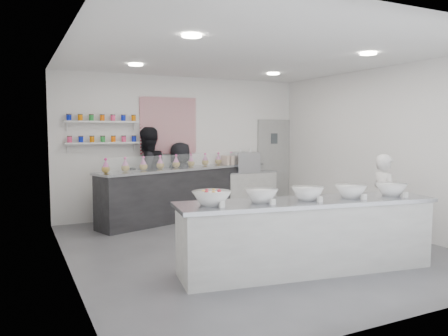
# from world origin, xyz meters

# --- Properties ---
(floor) EXTENTS (6.00, 6.00, 0.00)m
(floor) POSITION_xyz_m (0.00, 0.00, 0.00)
(floor) COLOR #515156
(floor) RESTS_ON ground
(ceiling) EXTENTS (6.00, 6.00, 0.00)m
(ceiling) POSITION_xyz_m (0.00, 0.00, 3.00)
(ceiling) COLOR white
(ceiling) RESTS_ON floor
(back_wall) EXTENTS (5.50, 0.00, 5.50)m
(back_wall) POSITION_xyz_m (0.00, 3.00, 1.50)
(back_wall) COLOR white
(back_wall) RESTS_ON floor
(left_wall) EXTENTS (0.00, 6.00, 6.00)m
(left_wall) POSITION_xyz_m (-2.75, 0.00, 1.50)
(left_wall) COLOR white
(left_wall) RESTS_ON floor
(right_wall) EXTENTS (0.00, 6.00, 6.00)m
(right_wall) POSITION_xyz_m (2.75, 0.00, 1.50)
(right_wall) COLOR white
(right_wall) RESTS_ON floor
(back_door) EXTENTS (0.88, 0.04, 2.10)m
(back_door) POSITION_xyz_m (2.30, 2.97, 1.05)
(back_door) COLOR #969693
(back_door) RESTS_ON floor
(pattern_panel) EXTENTS (1.25, 0.03, 1.20)m
(pattern_panel) POSITION_xyz_m (-0.35, 2.98, 1.95)
(pattern_panel) COLOR #A1253A
(pattern_panel) RESTS_ON back_wall
(jar_shelf_lower) EXTENTS (1.45, 0.22, 0.04)m
(jar_shelf_lower) POSITION_xyz_m (-1.75, 2.90, 1.60)
(jar_shelf_lower) COLOR silver
(jar_shelf_lower) RESTS_ON back_wall
(jar_shelf_upper) EXTENTS (1.45, 0.22, 0.04)m
(jar_shelf_upper) POSITION_xyz_m (-1.75, 2.90, 2.02)
(jar_shelf_upper) COLOR silver
(jar_shelf_upper) RESTS_ON back_wall
(preserve_jars) EXTENTS (1.45, 0.10, 0.56)m
(preserve_jars) POSITION_xyz_m (-1.75, 2.88, 1.88)
(preserve_jars) COLOR #F43C74
(preserve_jars) RESTS_ON jar_shelf_lower
(downlight_0) EXTENTS (0.24, 0.24, 0.02)m
(downlight_0) POSITION_xyz_m (-1.40, -1.00, 2.98)
(downlight_0) COLOR white
(downlight_0) RESTS_ON ceiling
(downlight_1) EXTENTS (0.24, 0.24, 0.02)m
(downlight_1) POSITION_xyz_m (1.40, -1.00, 2.98)
(downlight_1) COLOR white
(downlight_1) RESTS_ON ceiling
(downlight_2) EXTENTS (0.24, 0.24, 0.02)m
(downlight_2) POSITION_xyz_m (-1.40, 1.60, 2.98)
(downlight_2) COLOR white
(downlight_2) RESTS_ON ceiling
(downlight_3) EXTENTS (0.24, 0.24, 0.02)m
(downlight_3) POSITION_xyz_m (1.40, 1.60, 2.98)
(downlight_3) COLOR white
(downlight_3) RESTS_ON ceiling
(prep_counter) EXTENTS (3.56, 1.32, 0.95)m
(prep_counter) POSITION_xyz_m (0.07, -1.35, 0.47)
(prep_counter) COLOR #B8B7B3
(prep_counter) RESTS_ON floor
(back_bar) EXTENTS (3.51, 1.71, 1.08)m
(back_bar) POSITION_xyz_m (-0.36, 2.50, 0.54)
(back_bar) COLOR black
(back_bar) RESTS_ON floor
(sneeze_guard) EXTENTS (3.27, 1.10, 0.29)m
(sneeze_guard) POSITION_xyz_m (-0.26, 2.21, 1.23)
(sneeze_guard) COLOR white
(sneeze_guard) RESTS_ON back_bar
(espresso_ledge) EXTENTS (1.22, 0.39, 0.90)m
(espresso_ledge) POSITION_xyz_m (1.55, 2.78, 0.45)
(espresso_ledge) COLOR #B8B7B3
(espresso_ledge) RESTS_ON floor
(espresso_machine) EXTENTS (0.56, 0.39, 0.43)m
(espresso_machine) POSITION_xyz_m (1.42, 2.78, 1.12)
(espresso_machine) COLOR #93969E
(espresso_machine) RESTS_ON espresso_ledge
(cup_stacks) EXTENTS (0.28, 0.24, 0.38)m
(cup_stacks) POSITION_xyz_m (1.00, 2.78, 1.09)
(cup_stacks) COLOR #D1AF98
(cup_stacks) RESTS_ON espresso_ledge
(prep_bowls) EXTENTS (3.07, 0.99, 0.17)m
(prep_bowls) POSITION_xyz_m (0.07, -1.35, 1.03)
(prep_bowls) COLOR white
(prep_bowls) RESTS_ON prep_counter
(label_cards) EXTENTS (2.66, 0.04, 0.07)m
(label_cards) POSITION_xyz_m (0.15, -1.88, 0.98)
(label_cards) COLOR white
(label_cards) RESTS_ON prep_counter
(cookie_bags) EXTENTS (3.23, 1.20, 0.27)m
(cookie_bags) POSITION_xyz_m (-0.36, 2.50, 1.22)
(cookie_bags) COLOR #CB64A9
(cookie_bags) RESTS_ON back_bar
(woman_prep) EXTENTS (0.44, 0.59, 1.47)m
(woman_prep) POSITION_xyz_m (2.02, -0.80, 0.74)
(woman_prep) COLOR white
(woman_prep) RESTS_ON floor
(staff_left) EXTENTS (1.14, 1.02, 1.92)m
(staff_left) POSITION_xyz_m (-0.90, 2.75, 0.96)
(staff_left) COLOR black
(staff_left) RESTS_ON floor
(staff_right) EXTENTS (0.88, 0.69, 1.60)m
(staff_right) POSITION_xyz_m (-0.17, 2.75, 0.80)
(staff_right) COLOR black
(staff_right) RESTS_ON floor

